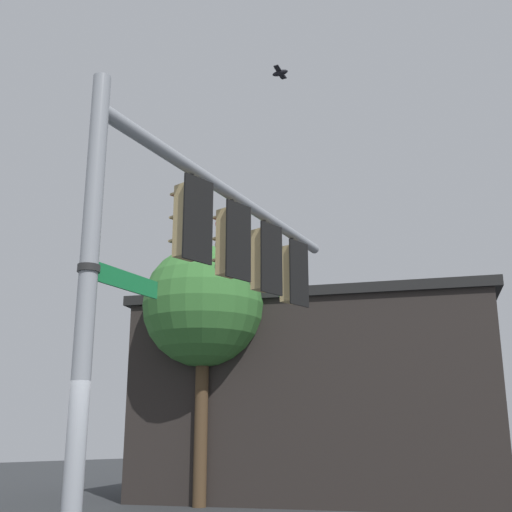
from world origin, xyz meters
TOP-DOWN VIEW (x-y plane):
  - signal_pole at (0.00, 0.00)m, footprint 0.21×0.21m
  - mast_arm at (3.22, 0.82)m, footprint 6.49×1.83m
  - traffic_light_nearest_pole at (1.91, 0.51)m, footprint 0.54×0.49m
  - traffic_light_mid_inner at (3.04, 0.79)m, footprint 0.54×0.49m
  - traffic_light_mid_outer at (4.17, 1.08)m, footprint 0.54×0.49m
  - traffic_light_arm_end at (5.30, 1.37)m, footprint 0.54×0.49m
  - street_name_sign at (0.41, 0.11)m, footprint 1.35×0.46m
  - bird_flying at (3.21, -0.12)m, footprint 0.34×0.28m
  - storefront_building at (13.59, 6.78)m, footprint 10.93×12.87m
  - tree_by_storefront at (9.42, 7.99)m, footprint 3.67×3.67m

SIDE VIEW (x-z plane):
  - signal_pole at x=0.00m, z-range 0.00..6.06m
  - storefront_building at x=13.59m, z-range 0.01..6.16m
  - street_name_sign at x=0.41m, z-range 3.60..3.82m
  - traffic_light_nearest_pole at x=1.91m, z-range 4.18..5.50m
  - traffic_light_mid_inner at x=3.04m, z-range 4.18..5.50m
  - traffic_light_mid_outer at x=4.17m, z-range 4.18..5.50m
  - traffic_light_arm_end at x=5.30m, z-range 4.18..5.50m
  - mast_arm at x=3.22m, z-range 5.54..5.73m
  - tree_by_storefront at x=9.42m, z-range 1.89..9.43m
  - bird_flying at x=3.21m, z-range 7.48..7.58m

